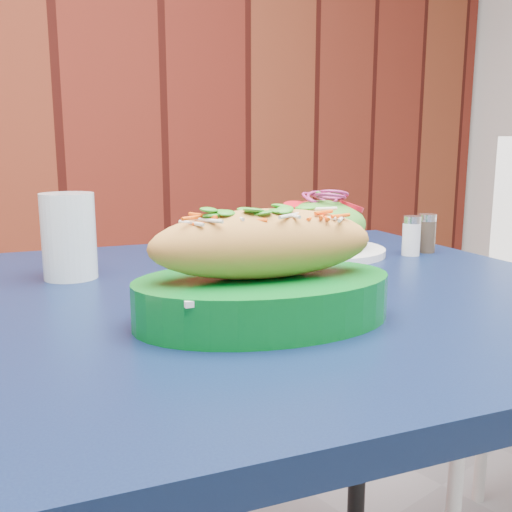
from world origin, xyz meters
TOP-DOWN VIEW (x-y plane):
  - cafe_table at (-0.18, 1.64)m, footprint 1.00×1.00m
  - banh_mi_basket at (-0.32, 1.53)m, footprint 0.33×0.27m
  - salad_plate at (0.01, 1.77)m, footprint 0.22×0.22m
  - water_glass at (-0.40, 1.86)m, footprint 0.07×0.07m
  - salt_shaker at (0.12, 1.66)m, footprint 0.03×0.03m
  - pepper_shaker at (0.17, 1.66)m, footprint 0.03×0.03m

SIDE VIEW (x-z plane):
  - cafe_table at x=-0.18m, z-range 0.29..1.04m
  - salt_shaker at x=0.12m, z-range 0.75..0.82m
  - pepper_shaker at x=0.17m, z-range 0.75..0.82m
  - salad_plate at x=0.01m, z-range 0.74..0.85m
  - banh_mi_basket at x=-0.32m, z-range 0.74..0.87m
  - water_glass at x=-0.40m, z-range 0.75..0.87m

